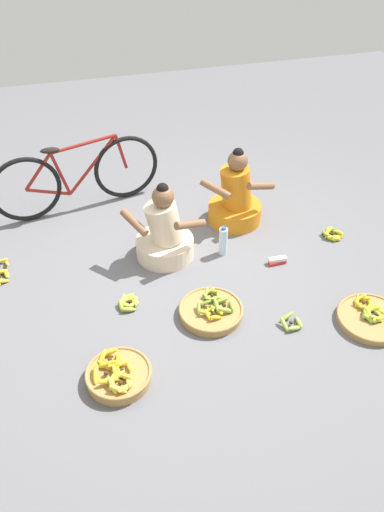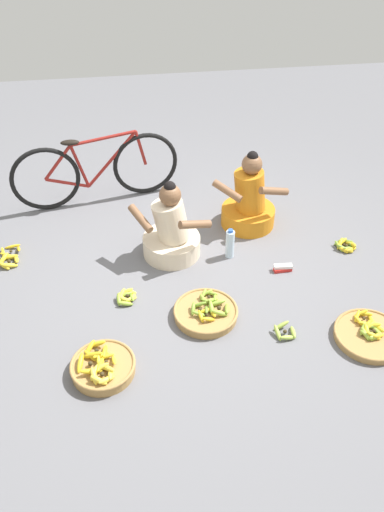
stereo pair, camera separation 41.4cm
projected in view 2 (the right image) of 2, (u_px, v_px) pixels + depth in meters
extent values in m
plane|color=slate|center=(189.00, 273.00, 4.52)|extent=(10.00, 10.00, 0.00)
cylinder|color=beige|center=(172.00, 245.00, 4.68)|extent=(0.52, 0.52, 0.18)
cylinder|color=beige|center=(171.00, 221.00, 4.51)|extent=(0.41, 0.37, 0.40)
sphere|color=brown|center=(170.00, 195.00, 4.35)|extent=(0.19, 0.19, 0.19)
sphere|color=black|center=(170.00, 187.00, 4.30)|extent=(0.10, 0.10, 0.10)
cylinder|color=brown|center=(141.00, 218.00, 4.41)|extent=(0.21, 0.30, 0.16)
cylinder|color=brown|center=(195.00, 224.00, 4.35)|extent=(0.31, 0.18, 0.16)
cylinder|color=orange|center=(248.00, 216.00, 5.05)|extent=(0.52, 0.52, 0.18)
cylinder|color=orange|center=(250.00, 191.00, 4.87)|extent=(0.35, 0.31, 0.42)
sphere|color=brown|center=(252.00, 164.00, 4.69)|extent=(0.19, 0.19, 0.19)
sphere|color=black|center=(253.00, 157.00, 4.64)|extent=(0.10, 0.10, 0.10)
cylinder|color=brown|center=(227.00, 191.00, 4.72)|extent=(0.28, 0.26, 0.16)
cylinder|color=brown|center=(274.00, 191.00, 4.72)|extent=(0.31, 0.16, 0.16)
torus|color=black|center=(46.00, 180.00, 5.10)|extent=(0.68, 0.16, 0.68)
torus|color=black|center=(146.00, 164.00, 5.35)|extent=(0.68, 0.16, 0.68)
cylinder|color=maroon|center=(112.00, 159.00, 5.19)|extent=(0.55, 0.13, 0.55)
cylinder|color=maroon|center=(80.00, 167.00, 5.13)|extent=(0.15, 0.06, 0.49)
cylinder|color=maroon|center=(103.00, 138.00, 5.03)|extent=(0.65, 0.14, 0.08)
cylinder|color=maroon|center=(68.00, 183.00, 5.20)|extent=(0.42, 0.10, 0.18)
cylinder|color=maroon|center=(58.00, 163.00, 5.03)|extent=(0.31, 0.09, 0.35)
cylinder|color=maroon|center=(141.00, 148.00, 5.22)|extent=(0.12, 0.05, 0.38)
ellipsoid|color=black|center=(70.00, 143.00, 4.95)|extent=(0.18, 0.08, 0.05)
cylinder|color=#A87F47|center=(206.00, 313.00, 4.09)|extent=(0.50, 0.50, 0.07)
torus|color=#A87F47|center=(206.00, 310.00, 4.06)|extent=(0.51, 0.51, 0.02)
ellipsoid|color=#8CAD38|center=(227.00, 309.00, 4.04)|extent=(0.07, 0.15, 0.07)
ellipsoid|color=#8CAD38|center=(217.00, 303.00, 4.09)|extent=(0.14, 0.05, 0.06)
ellipsoid|color=#8CAD38|center=(211.00, 308.00, 4.03)|extent=(0.04, 0.14, 0.09)
ellipsoid|color=#8CAD38|center=(220.00, 313.00, 3.99)|extent=(0.14, 0.05, 0.09)
sphere|color=#382D19|center=(219.00, 308.00, 4.04)|extent=(0.03, 0.03, 0.03)
ellipsoid|color=#8CAD38|center=(215.00, 297.00, 4.15)|extent=(0.05, 0.12, 0.06)
ellipsoid|color=#8CAD38|center=(211.00, 293.00, 4.19)|extent=(0.11, 0.09, 0.05)
ellipsoid|color=#8CAD38|center=(206.00, 293.00, 4.19)|extent=(0.12, 0.06, 0.06)
ellipsoid|color=#8CAD38|center=(203.00, 295.00, 4.16)|extent=(0.09, 0.11, 0.07)
ellipsoid|color=#8CAD38|center=(204.00, 299.00, 4.13)|extent=(0.07, 0.12, 0.06)
ellipsoid|color=#8CAD38|center=(208.00, 301.00, 4.11)|extent=(0.12, 0.07, 0.06)
ellipsoid|color=#8CAD38|center=(213.00, 300.00, 4.12)|extent=(0.12, 0.08, 0.07)
sphere|color=#382D19|center=(209.00, 297.00, 4.15)|extent=(0.03, 0.03, 0.03)
ellipsoid|color=olive|center=(207.00, 310.00, 4.03)|extent=(0.05, 0.13, 0.07)
ellipsoid|color=olive|center=(199.00, 304.00, 4.08)|extent=(0.12, 0.04, 0.07)
ellipsoid|color=olive|center=(193.00, 309.00, 4.04)|extent=(0.06, 0.13, 0.07)
ellipsoid|color=olive|center=(199.00, 314.00, 3.99)|extent=(0.13, 0.06, 0.07)
sphere|color=#382D19|center=(200.00, 309.00, 4.04)|extent=(0.03, 0.03, 0.03)
ellipsoid|color=gold|center=(213.00, 314.00, 4.00)|extent=(0.05, 0.12, 0.06)
ellipsoid|color=gold|center=(205.00, 311.00, 4.03)|extent=(0.12, 0.04, 0.05)
ellipsoid|color=gold|center=(201.00, 316.00, 3.98)|extent=(0.05, 0.12, 0.07)
ellipsoid|color=gold|center=(209.00, 319.00, 3.95)|extent=(0.12, 0.04, 0.07)
sphere|color=#382D19|center=(207.00, 315.00, 3.99)|extent=(0.03, 0.03, 0.03)
cylinder|color=#A87F47|center=(369.00, 336.00, 3.91)|extent=(0.53, 0.53, 0.05)
torus|color=#A87F47|center=(370.00, 334.00, 3.89)|extent=(0.54, 0.54, 0.02)
ellipsoid|color=yellow|center=(380.00, 329.00, 3.89)|extent=(0.06, 0.13, 0.08)
ellipsoid|color=yellow|center=(373.00, 325.00, 3.91)|extent=(0.13, 0.07, 0.08)
ellipsoid|color=yellow|center=(369.00, 326.00, 3.91)|extent=(0.13, 0.07, 0.08)
ellipsoid|color=yellow|center=(367.00, 331.00, 3.87)|extent=(0.05, 0.13, 0.08)
ellipsoid|color=yellow|center=(374.00, 336.00, 3.83)|extent=(0.13, 0.08, 0.08)
ellipsoid|color=yellow|center=(379.00, 335.00, 3.84)|extent=(0.13, 0.08, 0.07)
sphere|color=#382D19|center=(374.00, 331.00, 3.88)|extent=(0.03, 0.03, 0.03)
ellipsoid|color=gold|center=(371.00, 319.00, 3.98)|extent=(0.06, 0.12, 0.05)
ellipsoid|color=gold|center=(365.00, 314.00, 4.02)|extent=(0.12, 0.09, 0.06)
ellipsoid|color=gold|center=(361.00, 313.00, 4.02)|extent=(0.12, 0.04, 0.08)
ellipsoid|color=gold|center=(357.00, 316.00, 4.00)|extent=(0.09, 0.11, 0.07)
ellipsoid|color=gold|center=(359.00, 321.00, 3.96)|extent=(0.07, 0.12, 0.06)
ellipsoid|color=gold|center=(365.00, 324.00, 3.94)|extent=(0.12, 0.05, 0.05)
ellipsoid|color=gold|center=(370.00, 322.00, 3.96)|extent=(0.11, 0.10, 0.06)
sphere|color=#382D19|center=(364.00, 318.00, 3.98)|extent=(0.03, 0.03, 0.03)
ellipsoid|color=#8CAD38|center=(376.00, 331.00, 3.89)|extent=(0.04, 0.12, 0.05)
ellipsoid|color=#8CAD38|center=(370.00, 327.00, 3.92)|extent=(0.12, 0.07, 0.05)
ellipsoid|color=#8CAD38|center=(363.00, 329.00, 3.89)|extent=(0.10, 0.12, 0.06)
ellipsoid|color=#8CAD38|center=(367.00, 335.00, 3.84)|extent=(0.10, 0.11, 0.06)
ellipsoid|color=#8CAD38|center=(375.00, 336.00, 3.84)|extent=(0.12, 0.07, 0.06)
sphere|color=#382D19|center=(370.00, 332.00, 3.87)|extent=(0.03, 0.03, 0.03)
ellipsoid|color=#8CAD38|center=(377.00, 331.00, 3.88)|extent=(0.05, 0.12, 0.05)
ellipsoid|color=#8CAD38|center=(369.00, 327.00, 3.91)|extent=(0.12, 0.03, 0.06)
ellipsoid|color=#8CAD38|center=(365.00, 334.00, 3.85)|extent=(0.06, 0.12, 0.07)
ellipsoid|color=#8CAD38|center=(375.00, 337.00, 3.83)|extent=(0.12, 0.05, 0.05)
sphere|color=#382D19|center=(371.00, 332.00, 3.87)|extent=(0.03, 0.03, 0.03)
cylinder|color=#A87F47|center=(103.00, 368.00, 3.65)|extent=(0.45, 0.45, 0.08)
torus|color=#A87F47|center=(103.00, 364.00, 3.63)|extent=(0.47, 0.47, 0.02)
ellipsoid|color=yellow|center=(114.00, 360.00, 3.62)|extent=(0.05, 0.12, 0.07)
ellipsoid|color=yellow|center=(106.00, 356.00, 3.65)|extent=(0.12, 0.03, 0.06)
ellipsoid|color=yellow|center=(99.00, 362.00, 3.60)|extent=(0.03, 0.12, 0.08)
ellipsoid|color=yellow|center=(105.00, 368.00, 3.57)|extent=(0.12, 0.06, 0.07)
sphere|color=#382D19|center=(106.00, 362.00, 3.61)|extent=(0.03, 0.03, 0.03)
ellipsoid|color=gold|center=(105.00, 351.00, 3.69)|extent=(0.05, 0.14, 0.05)
ellipsoid|color=gold|center=(98.00, 344.00, 3.73)|extent=(0.14, 0.05, 0.08)
ellipsoid|color=gold|center=(90.00, 348.00, 3.71)|extent=(0.10, 0.13, 0.07)
ellipsoid|color=gold|center=(91.00, 356.00, 3.65)|extent=(0.12, 0.12, 0.06)
ellipsoid|color=gold|center=(101.00, 355.00, 3.65)|extent=(0.13, 0.10, 0.07)
sphere|color=#382D19|center=(97.00, 351.00, 3.69)|extent=(0.03, 0.03, 0.03)
ellipsoid|color=gold|center=(100.00, 364.00, 3.59)|extent=(0.07, 0.17, 0.07)
ellipsoid|color=gold|center=(93.00, 355.00, 3.64)|extent=(0.16, 0.07, 0.10)
ellipsoid|color=gold|center=(80.00, 363.00, 3.60)|extent=(0.07, 0.17, 0.08)
ellipsoid|color=gold|center=(91.00, 371.00, 3.54)|extent=(0.16, 0.06, 0.07)
sphere|color=#382D19|center=(90.00, 364.00, 3.59)|extent=(0.03, 0.03, 0.03)
ellipsoid|color=yellow|center=(110.00, 374.00, 3.53)|extent=(0.04, 0.13, 0.06)
ellipsoid|color=yellow|center=(108.00, 369.00, 3.55)|extent=(0.12, 0.12, 0.08)
ellipsoid|color=yellow|center=(100.00, 368.00, 3.56)|extent=(0.14, 0.06, 0.08)
ellipsoid|color=yellow|center=(94.00, 373.00, 3.54)|extent=(0.09, 0.14, 0.07)
ellipsoid|color=yellow|center=(94.00, 376.00, 3.50)|extent=(0.07, 0.14, 0.09)
ellipsoid|color=yellow|center=(99.00, 380.00, 3.48)|extent=(0.14, 0.09, 0.08)
ellipsoid|color=yellow|center=(106.00, 380.00, 3.49)|extent=(0.13, 0.10, 0.06)
sphere|color=#382D19|center=(102.00, 374.00, 3.52)|extent=(0.03, 0.03, 0.03)
ellipsoid|color=yellow|center=(16.00, 260.00, 4.62)|extent=(0.07, 0.15, 0.08)
ellipsoid|color=yellow|center=(11.00, 257.00, 4.65)|extent=(0.15, 0.05, 0.07)
ellipsoid|color=yellow|center=(3.00, 259.00, 4.62)|extent=(0.11, 0.15, 0.08)
ellipsoid|color=yellow|center=(4.00, 265.00, 4.56)|extent=(0.14, 0.13, 0.06)
ellipsoid|color=yellow|center=(10.00, 265.00, 4.55)|extent=(0.15, 0.07, 0.08)
sphere|color=#382D19|center=(9.00, 261.00, 4.60)|extent=(0.04, 0.04, 0.04)
ellipsoid|color=gold|center=(19.00, 249.00, 4.74)|extent=(0.06, 0.16, 0.08)
ellipsoid|color=gold|center=(13.00, 246.00, 4.77)|extent=(0.16, 0.04, 0.06)
ellipsoid|color=gold|center=(3.00, 253.00, 4.70)|extent=(0.06, 0.16, 0.05)
ellipsoid|color=gold|center=(8.00, 256.00, 4.66)|extent=(0.16, 0.06, 0.08)
sphere|color=#382D19|center=(11.00, 251.00, 4.72)|extent=(0.03, 0.03, 0.03)
ellipsoid|color=#8CAD38|center=(132.00, 298.00, 4.23)|extent=(0.05, 0.13, 0.07)
ellipsoid|color=#8CAD38|center=(125.00, 295.00, 4.27)|extent=(0.13, 0.04, 0.06)
ellipsoid|color=#8CAD38|center=(119.00, 299.00, 4.21)|extent=(0.04, 0.13, 0.08)
ellipsoid|color=#8CAD38|center=(126.00, 304.00, 4.18)|extent=(0.13, 0.04, 0.07)
sphere|color=#382D19|center=(126.00, 299.00, 4.22)|extent=(0.03, 0.03, 0.03)
ellipsoid|color=yellow|center=(134.00, 296.00, 4.25)|extent=(0.06, 0.12, 0.07)
ellipsoid|color=yellow|center=(130.00, 292.00, 4.29)|extent=(0.12, 0.09, 0.05)
ellipsoid|color=yellow|center=(127.00, 291.00, 4.29)|extent=(0.12, 0.04, 0.08)
ellipsoid|color=yellow|center=(122.00, 294.00, 4.26)|extent=(0.09, 0.12, 0.08)
ellipsoid|color=yellow|center=(122.00, 298.00, 4.24)|extent=(0.06, 0.12, 0.06)
ellipsoid|color=yellow|center=(125.00, 300.00, 4.21)|extent=(0.12, 0.08, 0.07)
ellipsoid|color=yellow|center=(131.00, 299.00, 4.22)|extent=(0.12, 0.10, 0.07)
sphere|color=#382D19|center=(127.00, 296.00, 4.25)|extent=(0.03, 0.03, 0.03)
ellipsoid|color=gold|center=(353.00, 245.00, 4.78)|extent=(0.04, 0.14, 0.09)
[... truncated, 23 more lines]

